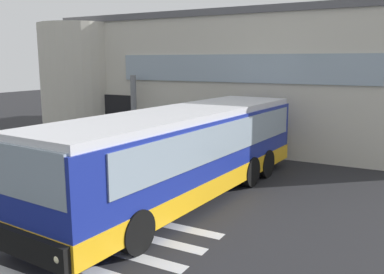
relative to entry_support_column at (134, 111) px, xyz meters
name	(u,v)px	position (x,y,z in m)	size (l,w,h in m)	color
ground_plane	(138,186)	(4.07, -5.40, -1.74)	(80.00, 90.00, 0.02)	#232326
bay_paint_stripes	(100,247)	(6.07, -9.60, -1.72)	(4.40, 3.96, 0.01)	silver
terminal_building	(246,78)	(3.40, 6.15, 1.45)	(19.56, 13.80, 6.38)	beige
entry_support_column	(134,111)	(0.00, 0.00, 0.00)	(0.28, 0.28, 3.45)	slate
bus_main_foreground	(183,156)	(6.06, -5.79, -0.39)	(3.80, 11.18, 2.70)	navy
passenger_near_column	(139,130)	(0.80, -0.76, -0.80)	(0.46, 0.43, 1.68)	#1E2338
passenger_by_doorway	(154,131)	(1.53, -0.58, -0.80)	(0.50, 0.40, 1.68)	#1E2338
safety_bollard_yellow	(222,156)	(5.53, -1.80, -1.28)	(0.18, 0.18, 0.90)	yellow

